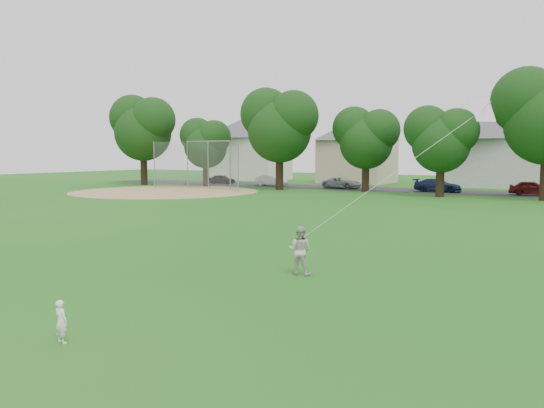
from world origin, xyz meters
The scene contains 10 objects.
ground centered at (0.00, 0.00, 0.00)m, with size 160.00×160.00×0.00m, color #155C15.
street centered at (0.00, 42.00, 0.01)m, with size 90.00×7.00×0.01m, color #2D2D30.
dirt_infield centered at (-26.00, 28.00, 0.01)m, with size 18.00×18.00×0.02m, color #9E7F51.
toddler centered at (0.64, -3.92, 0.43)m, with size 0.31×0.21×0.86m, color white.
older_boy centered at (1.82, 3.68, 0.74)m, with size 0.72×0.56×1.49m, color beige.
kite centered at (4.09, 5.32, 3.04)m, with size 2.73×2.09×6.85m.
baseball_backstop centered at (-25.09, 32.91, 2.47)m, with size 11.28×2.70×4.94m.
tree_row centered at (0.49, 35.77, 6.41)m, with size 83.03×8.61×10.81m.
parked_cars centered at (5.63, 41.00, 0.62)m, with size 69.79×2.46×1.29m.
house_row centered at (-0.25, 52.00, 5.34)m, with size 77.67×14.03×10.58m.
Camera 1 is at (9.35, -10.36, 3.69)m, focal length 35.00 mm.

